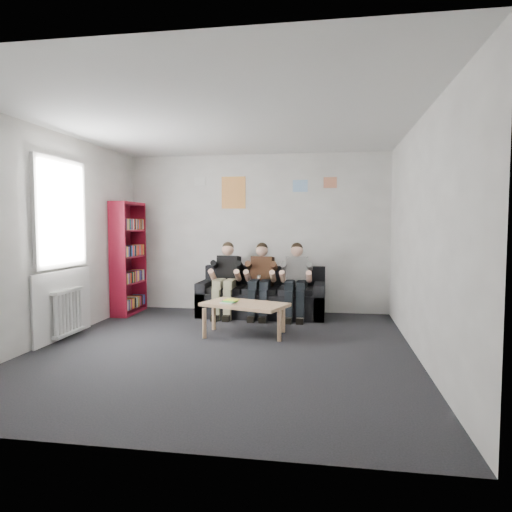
{
  "coord_description": "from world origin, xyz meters",
  "views": [
    {
      "loc": [
        1.25,
        -5.28,
        1.51
      ],
      "look_at": [
        0.19,
        1.3,
        1.04
      ],
      "focal_mm": 32.0,
      "sensor_mm": 36.0,
      "label": 1
    }
  ],
  "objects_px": {
    "bookshelf": "(129,258)",
    "person_middle": "(260,280)",
    "person_left": "(226,279)",
    "coffee_table": "(245,307)",
    "person_right": "(296,281)",
    "sofa": "(262,298)"
  },
  "relations": [
    {
      "from": "bookshelf",
      "to": "person_right",
      "type": "bearing_deg",
      "value": -0.41
    },
    {
      "from": "coffee_table",
      "to": "person_right",
      "type": "relative_size",
      "value": 0.92
    },
    {
      "from": "person_left",
      "to": "person_right",
      "type": "xyz_separation_m",
      "value": [
        1.14,
        0.0,
        -0.0
      ]
    },
    {
      "from": "person_middle",
      "to": "person_right",
      "type": "bearing_deg",
      "value": 5.12
    },
    {
      "from": "coffee_table",
      "to": "person_right",
      "type": "xyz_separation_m",
      "value": [
        0.6,
        1.21,
        0.22
      ]
    },
    {
      "from": "sofa",
      "to": "person_right",
      "type": "distance_m",
      "value": 0.68
    },
    {
      "from": "sofa",
      "to": "person_middle",
      "type": "distance_m",
      "value": 0.37
    },
    {
      "from": "bookshelf",
      "to": "sofa",
      "type": "bearing_deg",
      "value": 4.45
    },
    {
      "from": "person_left",
      "to": "coffee_table",
      "type": "bearing_deg",
      "value": -57.55
    },
    {
      "from": "person_middle",
      "to": "coffee_table",
      "type": "bearing_deg",
      "value": -86.35
    },
    {
      "from": "bookshelf",
      "to": "coffee_table",
      "type": "height_order",
      "value": "bookshelf"
    },
    {
      "from": "coffee_table",
      "to": "bookshelf",
      "type": "bearing_deg",
      "value": 151.49
    },
    {
      "from": "sofa",
      "to": "person_middle",
      "type": "xyz_separation_m",
      "value": [
        0.0,
        -0.19,
        0.32
      ]
    },
    {
      "from": "coffee_table",
      "to": "person_middle",
      "type": "bearing_deg",
      "value": 88.54
    },
    {
      "from": "bookshelf",
      "to": "person_middle",
      "type": "relative_size",
      "value": 1.55
    },
    {
      "from": "coffee_table",
      "to": "person_left",
      "type": "xyz_separation_m",
      "value": [
        -0.54,
        1.21,
        0.22
      ]
    },
    {
      "from": "sofa",
      "to": "coffee_table",
      "type": "height_order",
      "value": "sofa"
    },
    {
      "from": "person_middle",
      "to": "person_right",
      "type": "relative_size",
      "value": 1.0
    },
    {
      "from": "bookshelf",
      "to": "person_left",
      "type": "xyz_separation_m",
      "value": [
        1.67,
        0.01,
        -0.33
      ]
    },
    {
      "from": "coffee_table",
      "to": "sofa",
      "type": "bearing_deg",
      "value": 88.74
    },
    {
      "from": "sofa",
      "to": "person_right",
      "type": "xyz_separation_m",
      "value": [
        0.57,
        -0.19,
        0.32
      ]
    },
    {
      "from": "person_right",
      "to": "coffee_table",
      "type": "bearing_deg",
      "value": -120.07
    }
  ]
}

